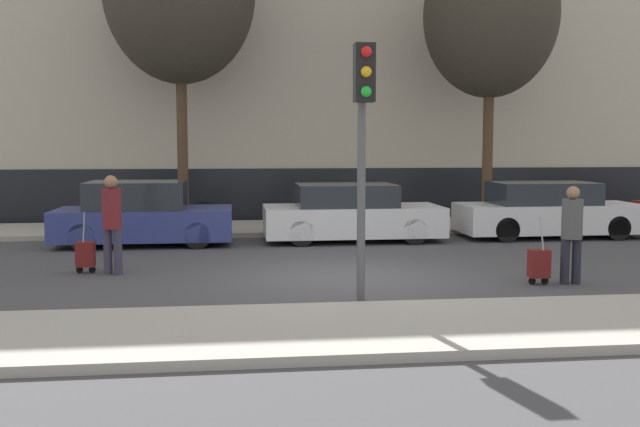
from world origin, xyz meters
TOP-DOWN VIEW (x-y plane):
  - ground_plane at (0.00, 0.00)m, footprint 80.00×80.00m
  - sidewalk_near at (0.00, -3.75)m, footprint 28.00×2.50m
  - sidewalk_far at (0.00, 7.00)m, footprint 28.00×3.00m
  - building_facade at (0.00, 10.70)m, footprint 28.00×3.05m
  - parked_car_0 at (-4.05, 4.58)m, footprint 4.02×1.86m
  - parked_car_1 at (0.87, 4.66)m, footprint 4.26×1.88m
  - parked_car_2 at (5.86, 4.69)m, footprint 4.52×1.72m
  - pedestrian_left at (-4.10, 0.75)m, footprint 0.34×0.34m
  - trolley_left at (-4.61, 0.94)m, footprint 0.34×0.29m
  - pedestrian_right at (3.64, -1.08)m, footprint 0.35×0.34m
  - trolley_right at (3.09, -1.07)m, footprint 0.34×0.29m
  - traffic_light at (-0.13, -2.36)m, footprint 0.28×0.47m
  - parked_bicycle at (-3.26, 6.65)m, footprint 1.77×0.06m
  - bare_tree_near_crossing at (4.99, 6.64)m, footprint 3.61×3.61m

SIDE VIEW (x-z plane):
  - ground_plane at x=0.00m, z-range 0.00..0.00m
  - sidewalk_near at x=0.00m, z-range 0.00..0.12m
  - sidewalk_far at x=0.00m, z-range 0.00..0.12m
  - trolley_left at x=-4.61m, z-range -0.21..0.90m
  - trolley_right at x=3.09m, z-range -0.21..0.91m
  - parked_bicycle at x=-3.26m, z-range 0.01..0.97m
  - parked_car_1 at x=0.87m, z-range -0.04..1.33m
  - parked_car_2 at x=5.86m, z-range -0.04..1.34m
  - parked_car_0 at x=-4.05m, z-range -0.06..1.42m
  - pedestrian_right at x=3.64m, z-range 0.11..1.75m
  - pedestrian_left at x=-4.10m, z-range 0.13..1.90m
  - traffic_light at x=-0.13m, z-range 0.79..4.50m
  - bare_tree_near_crossing at x=4.99m, z-range 1.83..9.71m
  - building_facade at x=0.00m, z-range -0.01..12.31m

